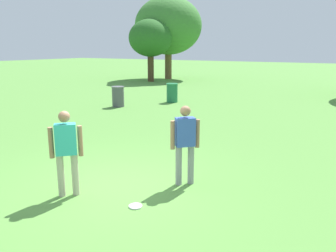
{
  "coord_description": "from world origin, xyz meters",
  "views": [
    {
      "loc": [
        4.29,
        -5.03,
        2.78
      ],
      "look_at": [
        0.31,
        1.59,
        1.0
      ],
      "focal_mm": 37.01,
      "sensor_mm": 36.0,
      "label": 1
    }
  ],
  "objects_px": {
    "frisbee": "(135,206)",
    "tree_broad_center": "(150,38)",
    "person_thrower": "(66,148)",
    "trash_can_beside_table": "(118,96)",
    "tree_tall_left": "(168,26)",
    "trash_can_further_along": "(172,93)",
    "person_catcher": "(185,140)"
  },
  "relations": [
    {
      "from": "trash_can_beside_table",
      "to": "tree_tall_left",
      "type": "height_order",
      "value": "tree_tall_left"
    },
    {
      "from": "tree_tall_left",
      "to": "trash_can_further_along",
      "type": "bearing_deg",
      "value": -58.17
    },
    {
      "from": "person_thrower",
      "to": "trash_can_beside_table",
      "type": "bearing_deg",
      "value": 123.69
    },
    {
      "from": "person_catcher",
      "to": "tree_broad_center",
      "type": "distance_m",
      "value": 21.76
    },
    {
      "from": "person_catcher",
      "to": "person_thrower",
      "type": "bearing_deg",
      "value": -134.81
    },
    {
      "from": "person_thrower",
      "to": "frisbee",
      "type": "relative_size",
      "value": 6.79
    },
    {
      "from": "person_catcher",
      "to": "trash_can_further_along",
      "type": "bearing_deg",
      "value": 121.74
    },
    {
      "from": "person_thrower",
      "to": "frisbee",
      "type": "height_order",
      "value": "person_thrower"
    },
    {
      "from": "trash_can_beside_table",
      "to": "trash_can_further_along",
      "type": "relative_size",
      "value": 1.0
    },
    {
      "from": "person_catcher",
      "to": "trash_can_further_along",
      "type": "relative_size",
      "value": 1.71
    },
    {
      "from": "person_thrower",
      "to": "person_catcher",
      "type": "xyz_separation_m",
      "value": [
        1.62,
        1.63,
        0.0
      ]
    },
    {
      "from": "frisbee",
      "to": "trash_can_beside_table",
      "type": "distance_m",
      "value": 10.69
    },
    {
      "from": "person_catcher",
      "to": "tree_tall_left",
      "type": "xyz_separation_m",
      "value": [
        -12.6,
        20.34,
        3.55
      ]
    },
    {
      "from": "tree_broad_center",
      "to": "trash_can_beside_table",
      "type": "bearing_deg",
      "value": -63.52
    },
    {
      "from": "person_catcher",
      "to": "trash_can_beside_table",
      "type": "distance_m",
      "value": 9.85
    },
    {
      "from": "frisbee",
      "to": "tree_tall_left",
      "type": "relative_size",
      "value": 0.03
    },
    {
      "from": "frisbee",
      "to": "person_thrower",
      "type": "bearing_deg",
      "value": -169.76
    },
    {
      "from": "person_catcher",
      "to": "tree_tall_left",
      "type": "distance_m",
      "value": 24.19
    },
    {
      "from": "frisbee",
      "to": "tree_broad_center",
      "type": "xyz_separation_m",
      "value": [
        -12.36,
        18.96,
        3.4
      ]
    },
    {
      "from": "tree_tall_left",
      "to": "tree_broad_center",
      "type": "xyz_separation_m",
      "value": [
        0.0,
        -2.76,
        -1.08
      ]
    },
    {
      "from": "tree_tall_left",
      "to": "tree_broad_center",
      "type": "height_order",
      "value": "tree_tall_left"
    },
    {
      "from": "trash_can_further_along",
      "to": "tree_tall_left",
      "type": "height_order",
      "value": "tree_tall_left"
    },
    {
      "from": "trash_can_further_along",
      "to": "person_catcher",
      "type": "bearing_deg",
      "value": -58.26
    },
    {
      "from": "person_thrower",
      "to": "tree_broad_center",
      "type": "height_order",
      "value": "tree_broad_center"
    },
    {
      "from": "trash_can_beside_table",
      "to": "tree_broad_center",
      "type": "relative_size",
      "value": 0.2
    },
    {
      "from": "frisbee",
      "to": "trash_can_further_along",
      "type": "relative_size",
      "value": 0.25
    },
    {
      "from": "person_catcher",
      "to": "frisbee",
      "type": "distance_m",
      "value": 1.69
    },
    {
      "from": "person_thrower",
      "to": "trash_can_beside_table",
      "type": "height_order",
      "value": "person_thrower"
    },
    {
      "from": "person_thrower",
      "to": "trash_can_further_along",
      "type": "distance_m",
      "value": 11.58
    },
    {
      "from": "trash_can_beside_table",
      "to": "trash_can_further_along",
      "type": "bearing_deg",
      "value": 58.77
    },
    {
      "from": "frisbee",
      "to": "trash_can_beside_table",
      "type": "relative_size",
      "value": 0.25
    },
    {
      "from": "person_thrower",
      "to": "tree_broad_center",
      "type": "xyz_separation_m",
      "value": [
        -10.97,
        19.21,
        2.47
      ]
    }
  ]
}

